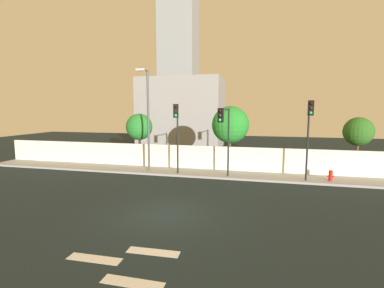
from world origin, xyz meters
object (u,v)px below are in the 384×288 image
object	(u,v)px
traffic_light_left	(309,124)
roadside_tree_midleft	(230,125)
traffic_light_center	(224,127)
roadside_tree_leftmost	(139,127)
street_lamp_curbside	(147,114)
traffic_light_right	(177,124)
roadside_tree_midright	(358,132)
fire_hydrant	(331,175)

from	to	relation	value
traffic_light_left	roadside_tree_midleft	world-z (taller)	traffic_light_left
traffic_light_left	traffic_light_center	world-z (taller)	traffic_light_left
roadside_tree_leftmost	traffic_light_center	bearing A→B (deg)	-26.22
traffic_light_left	street_lamp_curbside	size ratio (longest dim) A/B	0.69
traffic_light_left	roadside_tree_midleft	bearing A→B (deg)	145.18
traffic_light_right	roadside_tree_midright	bearing A→B (deg)	16.87
traffic_light_left	traffic_light_center	size ratio (longest dim) A/B	1.10
traffic_light_left	street_lamp_curbside	xyz separation A→B (m)	(-10.98, 0.65, 0.57)
roadside_tree_midright	street_lamp_curbside	bearing A→B (deg)	-168.64
roadside_tree_leftmost	roadside_tree_midright	size ratio (longest dim) A/B	1.05
traffic_light_right	roadside_tree_midleft	bearing A→B (deg)	48.92
fire_hydrant	roadside_tree_midright	world-z (taller)	roadside_tree_midright
traffic_light_left	roadside_tree_midright	bearing A→B (deg)	43.13
traffic_light_right	traffic_light_left	bearing A→B (deg)	0.81
traffic_light_right	roadside_tree_midleft	xyz separation A→B (m)	(3.28, 3.76, -0.21)
street_lamp_curbside	roadside_tree_leftmost	distance (m)	3.80
traffic_light_left	roadside_tree_midleft	distance (m)	6.38
traffic_light_right	roadside_tree_midright	distance (m)	12.96
fire_hydrant	street_lamp_curbside	bearing A→B (deg)	-179.13
traffic_light_left	traffic_light_center	distance (m)	5.23
traffic_light_right	roadside_tree_leftmost	size ratio (longest dim) A/B	1.12
roadside_tree_midright	roadside_tree_midleft	bearing A→B (deg)	180.00
traffic_light_right	traffic_light_center	bearing A→B (deg)	-1.32
traffic_light_left	street_lamp_curbside	distance (m)	11.01
roadside_tree_leftmost	roadside_tree_midleft	distance (m)	7.78
street_lamp_curbside	fire_hydrant	distance (m)	13.16
traffic_light_left	traffic_light_right	bearing A→B (deg)	-179.19
traffic_light_right	fire_hydrant	xyz separation A→B (m)	(10.09, 0.96, -3.23)
street_lamp_curbside	fire_hydrant	bearing A→B (deg)	0.87
street_lamp_curbside	roadside_tree_leftmost	xyz separation A→B (m)	(-2.03, 2.99, -1.18)
roadside_tree_midleft	street_lamp_curbside	bearing A→B (deg)	-152.56
traffic_light_center	traffic_light_right	size ratio (longest dim) A/B	0.95
traffic_light_center	traffic_light_right	world-z (taller)	traffic_light_right
traffic_light_center	roadside_tree_leftmost	world-z (taller)	traffic_light_center
street_lamp_curbside	roadside_tree_midleft	size ratio (longest dim) A/B	1.48
traffic_light_center	roadside_tree_midright	size ratio (longest dim) A/B	1.11
traffic_light_right	roadside_tree_midright	size ratio (longest dim) A/B	1.18
traffic_light_center	roadside_tree_leftmost	distance (m)	8.68
traffic_light_left	fire_hydrant	size ratio (longest dim) A/B	7.09
traffic_light_center	roadside_tree_midleft	world-z (taller)	roadside_tree_midleft
traffic_light_right	fire_hydrant	world-z (taller)	traffic_light_right
street_lamp_curbside	roadside_tree_midleft	bearing A→B (deg)	27.44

